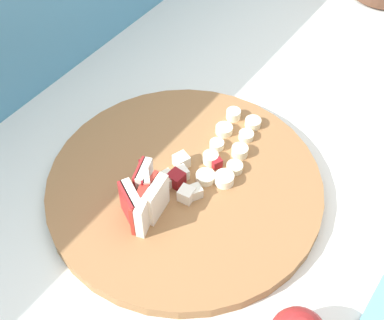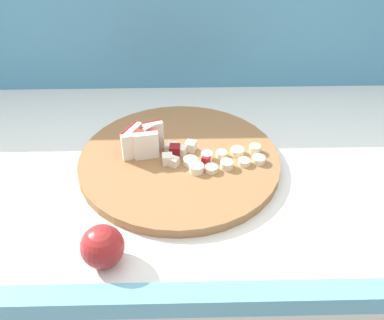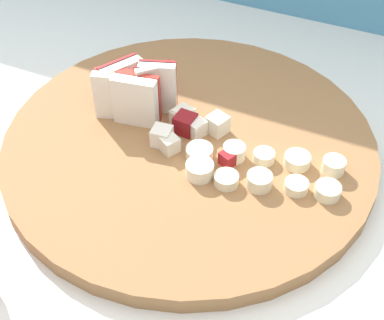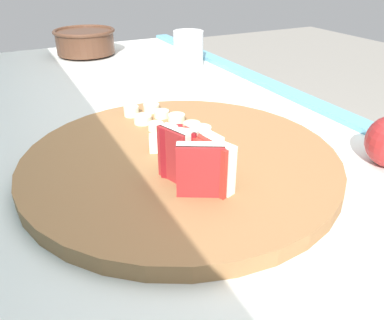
# 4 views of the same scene
# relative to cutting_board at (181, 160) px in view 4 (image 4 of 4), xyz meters

# --- Properties ---
(cutting_board) EXTENTS (0.41, 0.41, 0.02)m
(cutting_board) POSITION_rel_cutting_board_xyz_m (0.00, 0.00, 0.00)
(cutting_board) COLOR olive
(cutting_board) RESTS_ON tiled_countertop
(apple_wedge_fan) EXTENTS (0.09, 0.06, 0.06)m
(apple_wedge_fan) POSITION_rel_cutting_board_xyz_m (-0.07, 0.02, 0.04)
(apple_wedge_fan) COLOR #B22D23
(apple_wedge_fan) RESTS_ON cutting_board
(apple_dice_pile) EXTENTS (0.10, 0.08, 0.02)m
(apple_dice_pile) POSITION_rel_cutting_board_xyz_m (-0.00, 0.00, 0.02)
(apple_dice_pile) COLOR #EFE5CC
(apple_dice_pile) RESTS_ON cutting_board
(banana_slice_rows) EXTENTS (0.17, 0.09, 0.02)m
(banana_slice_rows) POSITION_rel_cutting_board_xyz_m (0.09, -0.02, 0.02)
(banana_slice_rows) COLOR white
(banana_slice_rows) RESTS_ON cutting_board
(ceramic_bowl) EXTENTS (0.17, 0.17, 0.07)m
(ceramic_bowl) POSITION_rel_cutting_board_xyz_m (0.70, -0.04, 0.03)
(ceramic_bowl) COLOR #4C2D1E
(ceramic_bowl) RESTS_ON tiled_countertop
(small_jar) EXTENTS (0.07, 0.07, 0.09)m
(small_jar) POSITION_rel_cutting_board_xyz_m (0.46, -0.24, 0.03)
(small_jar) COLOR white
(small_jar) RESTS_ON tiled_countertop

